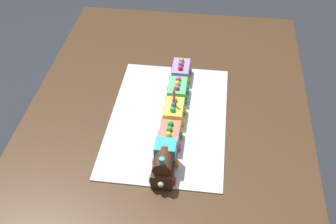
% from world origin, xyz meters
% --- Properties ---
extents(dining_table, '(1.40, 1.00, 0.74)m').
position_xyz_m(dining_table, '(0.00, 0.00, 0.63)').
color(dining_table, '#4C331E').
rests_on(dining_table, ground).
extents(cake_board, '(0.60, 0.40, 0.00)m').
position_xyz_m(cake_board, '(-0.05, -0.01, 0.74)').
color(cake_board, silver).
rests_on(cake_board, dining_table).
extents(cake_locomotive, '(0.14, 0.08, 0.12)m').
position_xyz_m(cake_locomotive, '(-0.29, -0.03, 0.79)').
color(cake_locomotive, '#472816').
rests_on(cake_locomotive, cake_board).
extents(cake_car_tanker_coral, '(0.10, 0.08, 0.07)m').
position_xyz_m(cake_car_tanker_coral, '(-0.16, -0.03, 0.77)').
color(cake_car_tanker_coral, '#F27260').
rests_on(cake_car_tanker_coral, cake_board).
extents(cake_car_flatbed_lemon, '(0.10, 0.08, 0.07)m').
position_xyz_m(cake_car_flatbed_lemon, '(-0.04, -0.03, 0.77)').
color(cake_car_flatbed_lemon, '#F4E04C').
rests_on(cake_car_flatbed_lemon, cake_board).
extents(cake_car_caboose_mint_green, '(0.10, 0.08, 0.07)m').
position_xyz_m(cake_car_caboose_mint_green, '(0.08, -0.03, 0.77)').
color(cake_car_caboose_mint_green, '#59CC7A').
rests_on(cake_car_caboose_mint_green, cake_board).
extents(cake_car_gondola_lavender, '(0.10, 0.08, 0.07)m').
position_xyz_m(cake_car_gondola_lavender, '(0.19, -0.03, 0.77)').
color(cake_car_gondola_lavender, '#AD84E0').
rests_on(cake_car_gondola_lavender, cake_board).
extents(birthday_candle, '(0.01, 0.01, 0.06)m').
position_xyz_m(birthday_candle, '(-0.04, -0.03, 0.84)').
color(birthday_candle, '#F24C59').
rests_on(birthday_candle, cake_car_flatbed_lemon).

